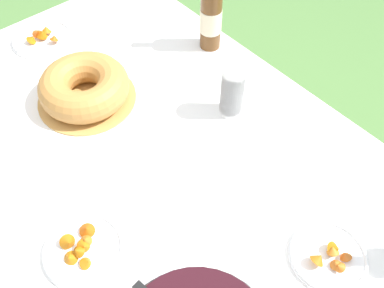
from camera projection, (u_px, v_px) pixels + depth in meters
The scene contains 9 objects.
ground_plane at pixel (164, 254), 1.82m from camera, with size 16.00×16.00×0.00m, color #568442.
garden_table at pixel (152, 165), 1.31m from camera, with size 1.66×1.09×0.72m.
tablecloth at pixel (151, 155), 1.27m from camera, with size 1.67×1.10×0.10m.
bundt_cake at pixel (84, 87), 1.35m from camera, with size 0.32×0.32×0.11m.
cup_stack at pixel (232, 92), 1.29m from camera, with size 0.07×0.07×0.18m.
cider_bottle_amber at pixel (211, 15), 1.46m from camera, with size 0.08×0.08×0.34m.
snack_plate_near at pixel (329, 256), 1.04m from camera, with size 0.19×0.19×0.06m.
snack_plate_left at pixel (42, 38), 1.57m from camera, with size 0.22×0.22×0.05m.
snack_plate_right at pixel (83, 249), 1.05m from camera, with size 0.20×0.20×0.06m.
Camera 1 is at (0.66, -0.40, 1.72)m, focal length 40.00 mm.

